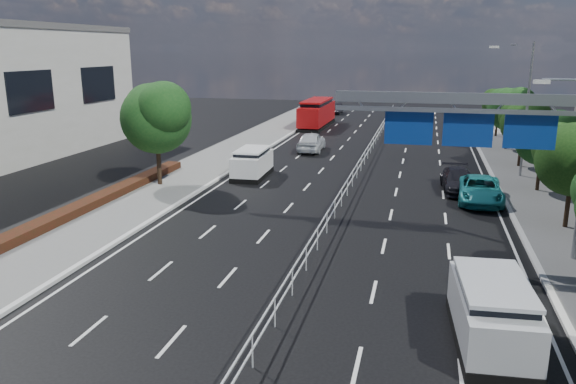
% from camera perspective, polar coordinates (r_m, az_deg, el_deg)
% --- Properties ---
extents(ground, '(160.00, 160.00, 0.00)m').
position_cam_1_polar(ground, '(16.96, -2.79, -16.00)').
color(ground, black).
rests_on(ground, ground).
extents(median_fence, '(0.05, 85.00, 1.02)m').
position_cam_1_polar(median_fence, '(37.62, 6.90, 1.94)').
color(median_fence, silver).
rests_on(median_fence, ground).
extents(overhead_gantry, '(10.24, 0.38, 7.45)m').
position_cam_1_polar(overhead_gantry, '(24.37, 19.62, 6.58)').
color(overhead_gantry, gray).
rests_on(overhead_gantry, ground).
extents(streetlight_far, '(2.78, 2.40, 9.00)m').
position_cam_1_polar(streetlight_far, '(40.64, 22.76, 8.55)').
color(streetlight_far, gray).
rests_on(streetlight_far, ground).
extents(near_tree_back, '(4.84, 4.51, 6.69)m').
position_cam_1_polar(near_tree_back, '(36.05, -13.19, 7.71)').
color(near_tree_back, black).
rests_on(near_tree_back, ground).
extents(far_tree_d, '(3.85, 3.59, 5.34)m').
position_cam_1_polar(far_tree_d, '(29.74, 27.16, 3.35)').
color(far_tree_d, black).
rests_on(far_tree_d, ground).
extents(far_tree_e, '(3.63, 3.38, 5.13)m').
position_cam_1_polar(far_tree_e, '(37.01, 24.57, 5.31)').
color(far_tree_e, black).
rests_on(far_tree_e, ground).
extents(far_tree_f, '(3.52, 3.28, 5.02)m').
position_cam_1_polar(far_tree_f, '(44.34, 22.84, 6.70)').
color(far_tree_f, black).
rests_on(far_tree_f, ground).
extents(far_tree_g, '(3.96, 3.69, 5.45)m').
position_cam_1_polar(far_tree_g, '(51.69, 21.63, 8.05)').
color(far_tree_g, black).
rests_on(far_tree_g, ground).
extents(far_tree_h, '(3.41, 3.18, 4.91)m').
position_cam_1_polar(far_tree_h, '(59.13, 20.66, 8.50)').
color(far_tree_h, black).
rests_on(far_tree_h, ground).
extents(white_minivan, '(2.09, 4.57, 1.96)m').
position_cam_1_polar(white_minivan, '(38.45, -3.65, 2.95)').
color(white_minivan, black).
rests_on(white_minivan, ground).
extents(red_bus, '(2.55, 10.19, 3.04)m').
position_cam_1_polar(red_bus, '(63.43, 2.95, 8.06)').
color(red_bus, black).
rests_on(red_bus, ground).
extents(near_car_silver, '(2.09, 4.93, 1.66)m').
position_cam_1_polar(near_car_silver, '(48.18, 2.39, 5.14)').
color(near_car_silver, silver).
rests_on(near_car_silver, ground).
extents(near_car_dark, '(1.56, 4.40, 1.44)m').
position_cam_1_polar(near_car_dark, '(76.83, 4.87, 8.49)').
color(near_car_dark, black).
rests_on(near_car_dark, ground).
extents(silver_minivan, '(2.37, 4.93, 2.00)m').
position_cam_1_polar(silver_minivan, '(18.05, 19.97, -11.41)').
color(silver_minivan, black).
rests_on(silver_minivan, ground).
extents(parked_car_teal, '(2.49, 5.26, 1.45)m').
position_cam_1_polar(parked_car_teal, '(33.89, 18.92, 0.22)').
color(parked_car_teal, '#1C7A7F').
rests_on(parked_car_teal, ground).
extents(parked_car_dark, '(2.25, 4.87, 1.38)m').
position_cam_1_polar(parked_car_dark, '(36.07, 16.94, 1.14)').
color(parked_car_dark, black).
rests_on(parked_car_dark, ground).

